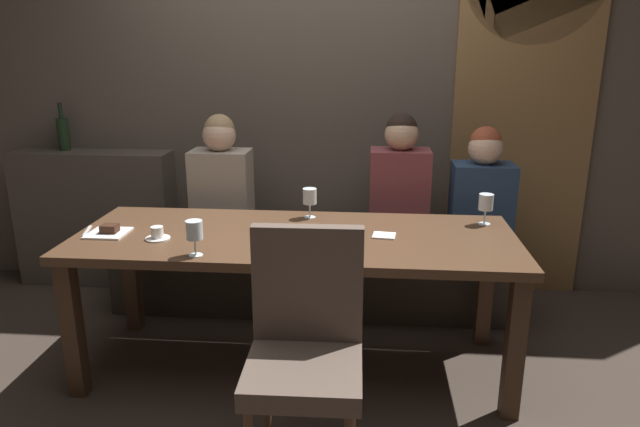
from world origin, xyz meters
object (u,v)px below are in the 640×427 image
at_px(dining_table, 295,251).
at_px(wine_glass_center_front, 194,231).
at_px(espresso_cup, 157,234).
at_px(diner_far_end, 482,193).
at_px(diner_bearded, 400,184).
at_px(wine_glass_end_left, 310,198).
at_px(chair_near_side, 306,338).
at_px(wine_bottle_dark_red, 63,133).
at_px(diner_redhead, 222,183).
at_px(dessert_plate, 109,231).
at_px(wine_glass_center_back, 486,204).
at_px(banquette_bench, 310,276).
at_px(fork_on_table, 87,231).

bearing_deg(dining_table, wine_glass_center_front, -140.33).
height_order(wine_glass_center_front, espresso_cup, wine_glass_center_front).
bearing_deg(diner_far_end, espresso_cup, -154.38).
height_order(diner_bearded, wine_glass_end_left, diner_bearded).
distance_m(chair_near_side, wine_bottle_dark_red, 2.64).
xyz_separation_m(diner_redhead, diner_bearded, (1.09, 0.05, 0.01)).
xyz_separation_m(chair_near_side, espresso_cup, (-0.79, 0.59, 0.21)).
relative_size(chair_near_side, dessert_plate, 5.16).
bearing_deg(chair_near_side, dessert_plate, 148.79).
bearing_deg(wine_bottle_dark_red, chair_near_side, -43.68).
bearing_deg(diner_bearded, dining_table, -127.05).
bearing_deg(wine_glass_center_front, wine_glass_center_back, 23.23).
bearing_deg(wine_glass_center_back, dessert_plate, -170.11).
bearing_deg(banquette_bench, chair_near_side, -84.73).
xyz_separation_m(banquette_bench, dessert_plate, (-0.93, -0.78, 0.53)).
height_order(chair_near_side, wine_glass_end_left, chair_near_side).
distance_m(wine_glass_end_left, wine_glass_center_back, 0.93).
height_order(diner_bearded, dessert_plate, diner_bearded).
relative_size(chair_near_side, diner_bearded, 1.20).
bearing_deg(fork_on_table, chair_near_side, -44.43).
bearing_deg(dining_table, espresso_cup, -168.67).
distance_m(diner_bearded, dessert_plate, 1.69).
xyz_separation_m(wine_glass_center_front, wine_glass_end_left, (0.45, 0.64, -0.00)).
bearing_deg(banquette_bench, espresso_cup, -128.41).
distance_m(banquette_bench, wine_glass_end_left, 0.74).
bearing_deg(chair_near_side, espresso_cup, 143.34).
height_order(wine_glass_center_front, fork_on_table, wine_glass_center_front).
xyz_separation_m(banquette_bench, diner_far_end, (1.04, -0.02, 0.58)).
bearing_deg(dining_table, fork_on_table, -177.48).
bearing_deg(diner_redhead, wine_glass_center_front, -82.38).
relative_size(dessert_plate, fork_on_table, 1.12).
xyz_separation_m(wine_glass_center_back, espresso_cup, (-1.64, -0.39, -0.09)).
distance_m(chair_near_side, espresso_cup, 1.01).
distance_m(dining_table, wine_glass_end_left, 0.36).
height_order(diner_redhead, espresso_cup, diner_redhead).
xyz_separation_m(diner_redhead, wine_glass_center_front, (0.14, -1.01, 0.03)).
height_order(dining_table, wine_glass_center_front, wine_glass_center_front).
bearing_deg(diner_redhead, wine_glass_end_left, -32.77).
distance_m(diner_redhead, wine_glass_center_front, 1.02).
distance_m(wine_bottle_dark_red, dessert_plate, 1.44).
bearing_deg(banquette_bench, dessert_plate, -140.17).
relative_size(dining_table, diner_bearded, 2.69).
relative_size(espresso_cup, dessert_plate, 0.63).
distance_m(chair_near_side, dessert_plate, 1.26).
xyz_separation_m(wine_bottle_dark_red, dessert_plate, (0.81, -1.15, -0.32)).
bearing_deg(espresso_cup, chair_near_side, -36.66).
distance_m(wine_glass_center_front, wine_glass_center_back, 1.51).
xyz_separation_m(diner_redhead, diner_far_end, (1.58, 0.01, -0.03)).
height_order(wine_glass_end_left, dessert_plate, wine_glass_end_left).
xyz_separation_m(wine_bottle_dark_red, wine_glass_center_back, (2.72, -0.81, -0.22)).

